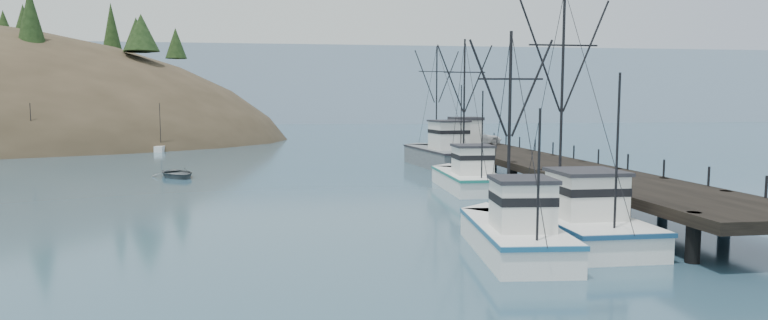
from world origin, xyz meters
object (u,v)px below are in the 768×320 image
Objects in this scene: pier at (548,166)px; pier_shed at (466,131)px; trawler_mid at (513,233)px; motorboat at (177,177)px; trawler_far at (467,177)px; trawler_near at (568,219)px; work_vessel at (441,154)px; pickup_truck at (477,138)px.

pier_shed is (-1.15, 18.00, 1.73)m from pier.
pier_shed reaches higher than pier.
trawler_mid is 33.93m from motorboat.
trawler_mid is at bearing -99.84° from trawler_far.
trawler_far is (-0.43, 15.91, 0.00)m from trawler_near.
pier_shed is at bearing 34.20° from work_vessel.
trawler_far reaches higher than trawler_mid.
trawler_near is 1.06× the size of trawler_far.
trawler_mid reaches higher than pier.
pickup_truck is 1.05× the size of motorboat.
trawler_mid is 36.55m from pickup_truck.
trawler_far is at bearing -51.72° from motorboat.
work_vessel is 24.49m from motorboat.
trawler_mid is 2.04× the size of motorboat.
pier_shed is 1.46m from pickup_truck.
trawler_mid reaches higher than motorboat.
trawler_far is 24.30m from motorboat.
pier is 3.92× the size of trawler_far.
work_vessel is 2.89× the size of pickup_truck.
pickup_truck is (1.26, 0.00, -0.73)m from pier_shed.
work_vessel reaches higher than pier_shed.
motorboat is (-22.72, 25.55, -0.82)m from trawler_near.
pier is at bearing 172.31° from pickup_truck.
motorboat is at bearing -164.77° from pier_shed.
trawler_near is at bearing 163.25° from pickup_truck.
pickup_truck is (9.07, 35.36, 1.87)m from trawler_mid.
pickup_truck is at bearing 25.61° from work_vessel.
work_vessel is (4.79, 33.31, 0.41)m from trawler_mid.
pickup_truck is (5.88, 16.97, 1.87)m from trawler_far.
pickup_truck is at bearing 70.90° from trawler_far.
pier is 3.06× the size of work_vessel.
pier_shed is at bearing 77.55° from trawler_mid.
pier_shed is 0.68× the size of motorboat.
trawler_mid is 2.99× the size of pier_shed.
trawler_mid is 0.85× the size of trawler_far.
pier_shed is 0.64× the size of pickup_truck.
pier_shed reaches higher than pickup_truck.
work_vessel reaches higher than trawler_far.
motorboat is at bearing 156.60° from trawler_far.
trawler_near reaches higher than trawler_mid.
work_vessel reaches higher than pier.
trawler_mid is (-8.96, -17.36, -0.87)m from pier.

